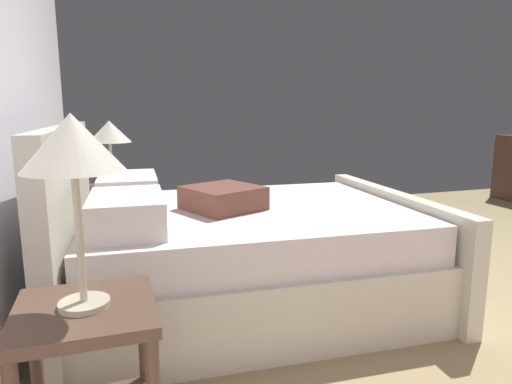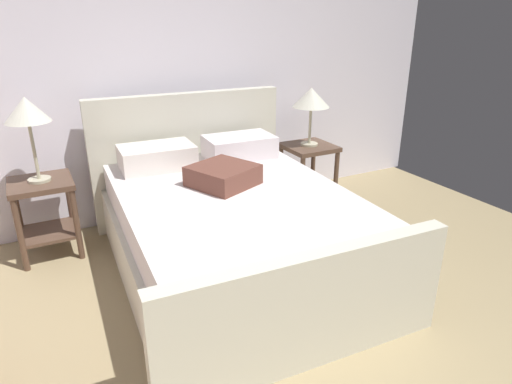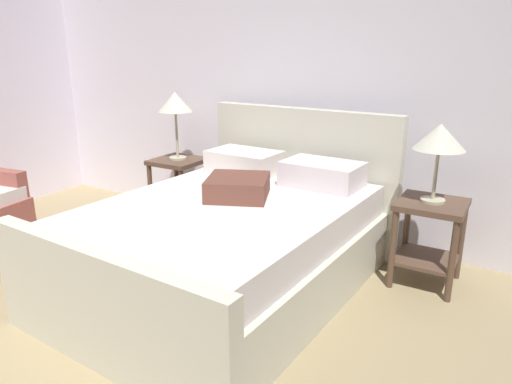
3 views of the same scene
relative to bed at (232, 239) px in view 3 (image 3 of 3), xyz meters
The scene contains 6 objects.
wall_back 1.65m from the bed, 95.33° to the left, with size 5.81×0.12×2.86m, color white.
bed is the anchor object (origin of this frame).
nightstand_right 1.35m from the bed, 31.97° to the left, with size 0.44×0.44×0.60m.
table_lamp_right 1.51m from the bed, 31.97° to the left, with size 0.34×0.34×0.53m.
nightstand_left 1.42m from the bed, 144.05° to the left, with size 0.44×0.44×0.60m.
table_lamp_left 1.61m from the bed, 144.05° to the left, with size 0.31×0.31×0.62m.
Camera 3 is at (1.76, -0.63, 1.59)m, focal length 32.91 mm.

